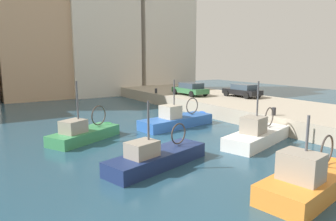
{
  "coord_description": "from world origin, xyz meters",
  "views": [
    {
      "loc": [
        -10.3,
        -15.61,
        5.15
      ],
      "look_at": [
        2.24,
        3.67,
        1.2
      ],
      "focal_mm": 32.83,
      "sensor_mm": 36.0,
      "label": 1
    }
  ],
  "objects_px": {
    "fishing_boat_blue": "(180,124)",
    "fishing_boat_white": "(260,140)",
    "fishing_boat_orange": "(312,187)",
    "fishing_boat_green": "(89,137)",
    "parked_car_black": "(243,90)",
    "fishing_boat_navy": "(162,162)",
    "parked_car_green": "(190,89)",
    "mooring_bollard_mid": "(274,111)",
    "mooring_bollard_north": "(156,91)"
  },
  "relations": [
    {
      "from": "fishing_boat_blue",
      "to": "fishing_boat_white",
      "type": "relative_size",
      "value": 1.06
    },
    {
      "from": "fishing_boat_orange",
      "to": "fishing_boat_blue",
      "type": "relative_size",
      "value": 0.88
    },
    {
      "from": "fishing_boat_green",
      "to": "parked_car_black",
      "type": "height_order",
      "value": "fishing_boat_green"
    },
    {
      "from": "fishing_boat_blue",
      "to": "fishing_boat_green",
      "type": "xyz_separation_m",
      "value": [
        -7.17,
        0.01,
        0.01
      ]
    },
    {
      "from": "fishing_boat_navy",
      "to": "parked_car_green",
      "type": "height_order",
      "value": "fishing_boat_navy"
    },
    {
      "from": "fishing_boat_orange",
      "to": "fishing_boat_blue",
      "type": "distance_m",
      "value": 12.59
    },
    {
      "from": "fishing_boat_navy",
      "to": "fishing_boat_green",
      "type": "distance_m",
      "value": 6.73
    },
    {
      "from": "fishing_boat_green",
      "to": "mooring_bollard_mid",
      "type": "height_order",
      "value": "fishing_boat_green"
    },
    {
      "from": "fishing_boat_navy",
      "to": "fishing_boat_blue",
      "type": "relative_size",
      "value": 0.93
    },
    {
      "from": "fishing_boat_white",
      "to": "parked_car_black",
      "type": "distance_m",
      "value": 13.16
    },
    {
      "from": "parked_car_green",
      "to": "mooring_bollard_mid",
      "type": "relative_size",
      "value": 7.83
    },
    {
      "from": "fishing_boat_blue",
      "to": "mooring_bollard_north",
      "type": "relative_size",
      "value": 12.77
    },
    {
      "from": "fishing_boat_green",
      "to": "mooring_bollard_north",
      "type": "distance_m",
      "value": 15.85
    },
    {
      "from": "fishing_boat_green",
      "to": "mooring_bollard_mid",
      "type": "bearing_deg",
      "value": -24.28
    },
    {
      "from": "parked_car_green",
      "to": "fishing_boat_white",
      "type": "bearing_deg",
      "value": -110.2
    },
    {
      "from": "fishing_boat_green",
      "to": "parked_car_green",
      "type": "xyz_separation_m",
      "value": [
        13.65,
        7.26,
        1.77
      ]
    },
    {
      "from": "mooring_bollard_mid",
      "to": "parked_car_black",
      "type": "bearing_deg",
      "value": 55.6
    },
    {
      "from": "fishing_boat_navy",
      "to": "fishing_boat_white",
      "type": "distance_m",
      "value": 7.13
    },
    {
      "from": "fishing_boat_blue",
      "to": "parked_car_green",
      "type": "xyz_separation_m",
      "value": [
        6.48,
        7.27,
        1.77
      ]
    },
    {
      "from": "fishing_boat_green",
      "to": "fishing_boat_orange",
      "type": "bearing_deg",
      "value": -68.77
    },
    {
      "from": "fishing_boat_navy",
      "to": "parked_car_green",
      "type": "relative_size",
      "value": 1.52
    },
    {
      "from": "fishing_boat_navy",
      "to": "fishing_boat_blue",
      "type": "height_order",
      "value": "fishing_boat_blue"
    },
    {
      "from": "fishing_boat_green",
      "to": "mooring_bollard_north",
      "type": "relative_size",
      "value": 10.39
    },
    {
      "from": "fishing_boat_white",
      "to": "mooring_bollard_mid",
      "type": "bearing_deg",
      "value": 24.53
    },
    {
      "from": "fishing_boat_navy",
      "to": "fishing_boat_green",
      "type": "height_order",
      "value": "fishing_boat_green"
    },
    {
      "from": "fishing_boat_green",
      "to": "parked_car_black",
      "type": "relative_size",
      "value": 1.41
    },
    {
      "from": "fishing_boat_blue",
      "to": "mooring_bollard_mid",
      "type": "xyz_separation_m",
      "value": [
        4.34,
        -5.18,
        1.36
      ]
    },
    {
      "from": "fishing_boat_orange",
      "to": "parked_car_green",
      "type": "xyz_separation_m",
      "value": [
        8.84,
        19.64,
        1.75
      ]
    },
    {
      "from": "fishing_boat_navy",
      "to": "fishing_boat_green",
      "type": "xyz_separation_m",
      "value": [
        -1.45,
        6.57,
        0.02
      ]
    },
    {
      "from": "mooring_bollard_mid",
      "to": "parked_car_green",
      "type": "bearing_deg",
      "value": 80.24
    },
    {
      "from": "mooring_bollard_north",
      "to": "fishing_boat_white",
      "type": "bearing_deg",
      "value": -99.6
    },
    {
      "from": "fishing_boat_navy",
      "to": "parked_car_green",
      "type": "bearing_deg",
      "value": 48.59
    },
    {
      "from": "fishing_boat_navy",
      "to": "mooring_bollard_mid",
      "type": "relative_size",
      "value": 11.88
    },
    {
      "from": "fishing_boat_orange",
      "to": "fishing_boat_green",
      "type": "xyz_separation_m",
      "value": [
        -4.81,
        12.38,
        -0.01
      ]
    },
    {
      "from": "fishing_boat_blue",
      "to": "mooring_bollard_mid",
      "type": "bearing_deg",
      "value": -50.07
    },
    {
      "from": "fishing_boat_white",
      "to": "parked_car_green",
      "type": "xyz_separation_m",
      "value": [
        5.07,
        13.79,
        1.76
      ]
    },
    {
      "from": "fishing_boat_white",
      "to": "mooring_bollard_north",
      "type": "bearing_deg",
      "value": 80.4
    },
    {
      "from": "fishing_boat_navy",
      "to": "mooring_bollard_mid",
      "type": "xyz_separation_m",
      "value": [
        10.06,
        1.38,
        1.37
      ]
    },
    {
      "from": "fishing_boat_blue",
      "to": "parked_car_black",
      "type": "bearing_deg",
      "value": 17.65
    },
    {
      "from": "fishing_boat_white",
      "to": "parked_car_green",
      "type": "distance_m",
      "value": 14.8
    },
    {
      "from": "parked_car_green",
      "to": "fishing_boat_orange",
      "type": "bearing_deg",
      "value": -114.24
    },
    {
      "from": "parked_car_green",
      "to": "mooring_bollard_mid",
      "type": "xyz_separation_m",
      "value": [
        -2.14,
        -12.45,
        -0.42
      ]
    },
    {
      "from": "fishing_boat_green",
      "to": "parked_car_black",
      "type": "distance_m",
      "value": 17.64
    },
    {
      "from": "parked_car_green",
      "to": "mooring_bollard_north",
      "type": "relative_size",
      "value": 7.83
    },
    {
      "from": "fishing_boat_orange",
      "to": "mooring_bollard_mid",
      "type": "distance_m",
      "value": 9.92
    },
    {
      "from": "fishing_boat_white",
      "to": "fishing_boat_green",
      "type": "distance_m",
      "value": 10.78
    },
    {
      "from": "fishing_boat_orange",
      "to": "fishing_boat_white",
      "type": "xyz_separation_m",
      "value": [
        3.77,
        5.85,
        -0.01
      ]
    },
    {
      "from": "parked_car_green",
      "to": "fishing_boat_green",
      "type": "bearing_deg",
      "value": -151.99
    },
    {
      "from": "fishing_boat_orange",
      "to": "mooring_bollard_north",
      "type": "bearing_deg",
      "value": 73.88
    },
    {
      "from": "fishing_boat_blue",
      "to": "parked_car_black",
      "type": "distance_m",
      "value": 10.73
    }
  ]
}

